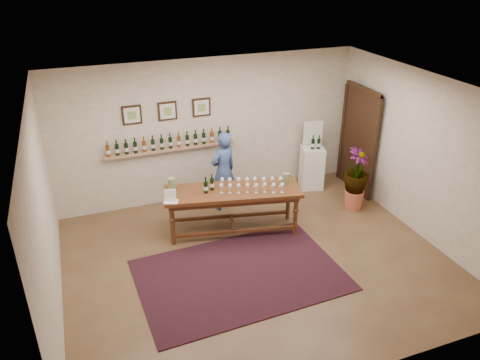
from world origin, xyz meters
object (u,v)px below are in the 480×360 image
object	(u,v)px
tasting_table	(233,196)
display_pedestal	(312,168)
person	(223,171)
potted_plant	(356,180)

from	to	relation	value
tasting_table	display_pedestal	size ratio (longest dim) A/B	2.75
display_pedestal	person	world-z (taller)	person
display_pedestal	potted_plant	world-z (taller)	potted_plant
tasting_table	potted_plant	size ratio (longest dim) A/B	2.27
person	tasting_table	bearing A→B (deg)	60.71
display_pedestal	potted_plant	bearing A→B (deg)	-74.21
display_pedestal	tasting_table	bearing A→B (deg)	-153.47
tasting_table	display_pedestal	distance (m)	2.41
tasting_table	potted_plant	bearing A→B (deg)	10.53
tasting_table	person	world-z (taller)	person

